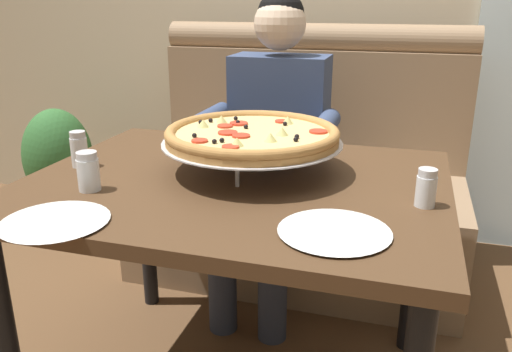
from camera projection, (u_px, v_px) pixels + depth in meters
booth_bench at (300, 186)px, 2.46m from camera, size 1.48×0.78×1.13m
dining_table at (236, 208)px, 1.53m from camera, size 1.20×0.94×0.75m
diner_main at (273, 135)px, 2.14m from camera, size 0.54×0.64×1.27m
pizza at (252, 135)px, 1.53m from camera, size 0.54×0.54×0.14m
shaker_oregano at (426, 191)px, 1.29m from camera, size 0.05×0.05×0.10m
shaker_parmesan at (89, 174)px, 1.40m from camera, size 0.06×0.06×0.11m
shaker_pepper_flakes at (79, 152)px, 1.60m from camera, size 0.05×0.05×0.11m
plate_near_left at (55, 219)px, 1.20m from camera, size 0.25×0.25×0.02m
plate_near_right at (334, 229)px, 1.15m from camera, size 0.25×0.25×0.02m
potted_plant at (59, 166)px, 2.78m from camera, size 0.36×0.36×0.70m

